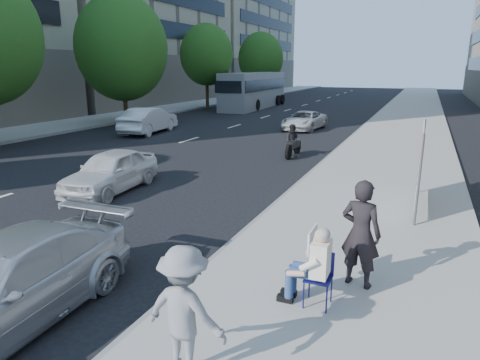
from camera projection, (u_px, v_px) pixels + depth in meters
The scene contains 17 objects.
ground at pixel (120, 273), 8.14m from camera, with size 160.00×160.00×0.00m, color black.
near_sidewalk at pixel (402, 135), 24.36m from camera, with size 5.00×120.00×0.15m, color #A19F97.
far_sidewalk at pixel (111, 118), 32.28m from camera, with size 4.50×120.00×0.15m, color #A19F97.
far_bldg_north at pixel (208, 4), 71.08m from camera, with size 22.00×28.00×28.00m, color tan.
tree_far_c at pixel (122, 48), 28.07m from camera, with size 6.00×6.00×8.47m.
tree_far_d at pixel (206, 55), 38.77m from camera, with size 4.80×4.80×7.65m.
tree_far_e at pixel (261, 59), 51.23m from camera, with size 5.40×5.40×7.89m.
seated_protester at pixel (313, 261), 6.67m from camera, with size 0.83×1.11×1.31m.
jogger at pixel (185, 311), 5.11m from camera, with size 1.07×0.62×1.66m, color gray.
pedestrian_woman at pixel (361, 234), 7.20m from camera, with size 0.69×0.45×1.88m, color black.
protest_banner at pixel (420, 162), 11.23m from camera, with size 0.08×3.06×2.20m.
parked_sedan at pixel (3, 285), 6.39m from camera, with size 1.84×4.54×1.32m, color silver.
white_sedan_near at pixel (111, 171), 13.43m from camera, with size 1.53×3.81×1.30m, color silver.
white_sedan_mid at pixel (149, 120), 25.35m from camera, with size 1.60×4.59×1.51m, color silver.
white_sedan_far at pixel (304, 120), 26.74m from camera, with size 1.90×4.11×1.14m, color silver.
motorcycle at pixel (293, 142), 18.60m from camera, with size 0.70×2.04×1.42m.
bus at pixel (254, 90), 40.97m from camera, with size 2.93×12.12×3.30m.
Camera 1 is at (5.04, -5.91, 3.81)m, focal length 32.00 mm.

